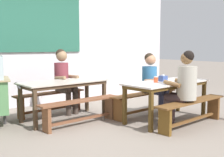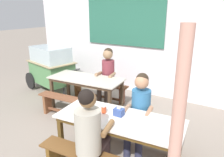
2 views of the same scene
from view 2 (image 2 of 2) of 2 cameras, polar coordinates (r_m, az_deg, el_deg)
ground_plane at (r=3.96m, az=-7.63°, el=-15.09°), size 40.00×40.00×0.00m
backdrop_wall at (r=5.55m, az=8.44°, el=12.14°), size 6.97×0.23×3.07m
dining_table_far at (r=4.71m, az=-6.95°, el=-0.73°), size 1.68×0.83×0.73m
dining_table_near at (r=3.02m, az=1.94°, el=-11.67°), size 1.81×0.88×0.73m
bench_far_back at (r=5.25m, az=-3.59°, el=-2.71°), size 1.51×0.37×0.45m
bench_far_front at (r=4.43m, az=-10.63°, el=-7.03°), size 1.58×0.37×0.45m
bench_near_back at (r=3.64m, az=5.44°, el=-12.77°), size 1.69×0.42×0.45m
food_cart at (r=6.03m, az=-15.91°, el=3.23°), size 1.70×1.13×1.21m
person_center_facing at (r=4.92m, az=-1.31°, el=1.52°), size 0.45×0.55×1.32m
person_right_near_table at (r=3.34m, az=7.34°, el=-7.82°), size 0.45×0.58×1.24m
person_near_front at (r=2.69m, az=-5.72°, el=-13.80°), size 0.47×0.56×1.31m
tissue_box at (r=3.03m, az=1.85°, el=-8.90°), size 0.13×0.11×0.13m
condiment_jar at (r=3.11m, az=-2.20°, el=-8.17°), size 0.07×0.07×0.11m
wooden_support_post at (r=1.89m, az=16.25°, el=-19.04°), size 0.10×0.10×2.07m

